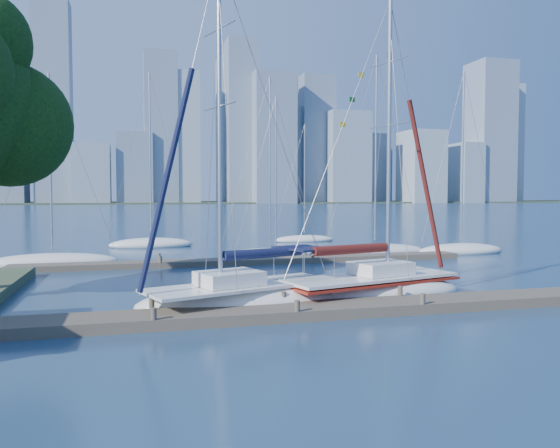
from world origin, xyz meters
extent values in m
plane|color=#18364D|center=(0.00, 0.00, 0.00)|extent=(700.00, 700.00, 0.00)
cube|color=#50473B|center=(0.00, 0.00, 0.20)|extent=(26.00, 2.00, 0.40)
cube|color=#50473B|center=(2.00, 16.00, 0.18)|extent=(30.00, 1.80, 0.36)
cube|color=#38472D|center=(0.00, 320.00, 0.00)|extent=(800.00, 100.00, 1.50)
sphere|color=black|center=(-10.93, 7.51, 7.69)|extent=(5.54, 5.54, 5.54)
ellipsoid|color=white|center=(-1.43, 1.92, 0.25)|extent=(8.90, 5.39, 1.48)
cube|color=white|center=(-1.43, 1.92, 0.94)|extent=(8.24, 4.98, 0.12)
cube|color=white|center=(-1.99, 1.73, 1.29)|extent=(2.83, 2.48, 0.54)
cylinder|color=silver|center=(-2.36, 1.60, 7.32)|extent=(0.18, 0.18, 12.66)
cylinder|color=silver|center=(-0.47, 2.26, 2.08)|extent=(3.82, 1.41, 0.10)
cylinder|color=black|center=(-0.47, 2.26, 2.18)|extent=(3.61, 1.58, 0.40)
cube|color=black|center=(1.45, 2.92, 2.28)|extent=(2.46, 2.81, 0.08)
ellipsoid|color=white|center=(4.38, 2.54, 0.25)|extent=(9.14, 4.98, 1.53)
cube|color=white|center=(4.38, 2.54, 0.97)|extent=(8.46, 4.59, 0.12)
cube|color=white|center=(4.97, 2.69, 1.32)|extent=(2.83, 2.41, 0.56)
cylinder|color=silver|center=(5.36, 2.80, 7.04)|extent=(0.18, 0.18, 12.04)
cylinder|color=silver|center=(3.37, 2.27, 2.14)|extent=(4.01, 1.15, 0.10)
cylinder|color=#410E0D|center=(3.37, 2.27, 2.24)|extent=(3.77, 1.36, 0.41)
cube|color=maroon|center=(4.38, 2.54, 0.79)|extent=(8.67, 4.75, 0.10)
ellipsoid|color=white|center=(-10.65, 18.24, 0.22)|extent=(8.59, 4.70, 1.22)
cylinder|color=silver|center=(-10.65, 18.24, 6.71)|extent=(0.13, 0.13, 11.21)
ellipsoid|color=white|center=(4.11, 19.48, 0.18)|extent=(7.33, 2.57, 1.00)
cylinder|color=silver|center=(4.11, 19.48, 7.03)|extent=(0.11, 0.11, 12.24)
ellipsoid|color=white|center=(4.56, 19.37, 0.18)|extent=(6.08, 2.78, 0.98)
cylinder|color=silver|center=(4.56, 19.37, 6.34)|extent=(0.11, 0.11, 10.89)
ellipsoid|color=white|center=(12.35, 19.08, 0.22)|extent=(8.50, 3.18, 1.23)
cylinder|color=silver|center=(12.35, 19.08, 8.13)|extent=(0.13, 0.13, 14.02)
ellipsoid|color=white|center=(19.11, 17.87, 0.22)|extent=(7.41, 2.99, 1.21)
cylinder|color=silver|center=(19.11, 17.87, 7.60)|extent=(0.13, 0.13, 13.00)
ellipsoid|color=white|center=(-4.07, 29.70, 0.22)|extent=(7.48, 3.38, 1.23)
cylinder|color=silver|center=(-4.07, 29.70, 8.15)|extent=(0.13, 0.13, 14.07)
ellipsoid|color=white|center=(10.66, 31.61, 0.18)|extent=(6.26, 2.74, 0.97)
cylinder|color=silver|center=(10.66, 31.61, 6.19)|extent=(0.11, 0.11, 10.63)
cube|color=slate|center=(-69.73, 287.50, 21.94)|extent=(23.16, 17.63, 43.88)
cube|color=#919FAE|center=(-47.55, 309.43, 16.90)|extent=(13.99, 17.61, 33.80)
cube|color=#8598AC|center=(-25.94, 284.92, 15.82)|extent=(18.71, 19.81, 31.63)
cube|color=slate|center=(-4.22, 286.68, 19.15)|extent=(18.79, 16.86, 38.30)
cube|color=#919FAE|center=(21.35, 289.48, 36.34)|extent=(19.07, 14.99, 72.67)
cube|color=#8598AC|center=(51.90, 304.67, 42.81)|extent=(15.89, 17.46, 85.63)
cube|color=slate|center=(70.99, 278.50, 36.25)|extent=(23.02, 18.95, 72.50)
cube|color=#919FAE|center=(91.42, 294.72, 28.08)|extent=(13.15, 17.11, 56.16)
cube|color=#8598AC|center=(115.77, 279.60, 26.49)|extent=(24.00, 18.80, 52.98)
cube|color=slate|center=(147.05, 309.52, 22.09)|extent=(17.60, 17.52, 44.18)
cube|color=#919FAE|center=(164.09, 278.94, 21.71)|extent=(21.65, 23.94, 43.43)
cube|color=#8598AC|center=(194.50, 279.05, 18.36)|extent=(14.44, 21.38, 36.72)
cube|color=slate|center=(213.93, 282.23, 44.12)|extent=(24.29, 23.60, 88.24)
cube|color=#919FAE|center=(241.25, 301.60, 39.69)|extent=(16.29, 17.08, 79.39)
cube|color=slate|center=(-45.00, 290.00, 52.90)|extent=(18.15, 18.00, 105.81)
cube|color=slate|center=(10.00, 290.00, 41.27)|extent=(17.80, 18.00, 82.55)
cube|color=slate|center=(55.00, 290.00, 46.21)|extent=(16.79, 18.00, 92.41)
cube|color=slate|center=(100.00, 290.00, 37.35)|extent=(19.46, 18.00, 74.71)
camera|label=1|loc=(-5.63, -19.34, 4.54)|focal=35.00mm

